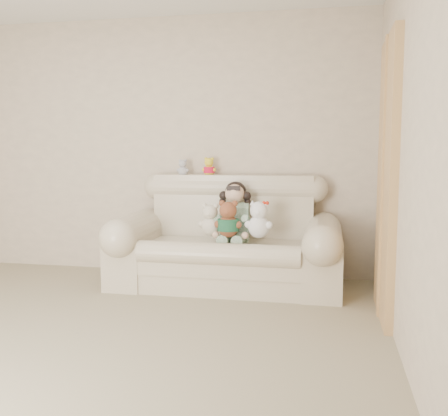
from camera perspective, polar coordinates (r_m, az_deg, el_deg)
floor at (r=3.45m, az=-21.76°, el=-15.71°), size 5.00×5.00×0.00m
wall_back at (r=5.46m, az=-7.79°, el=6.65°), size 4.50×0.00×4.50m
wall_right at (r=2.70m, az=21.31°, el=6.53°), size 0.00×5.00×5.00m
sofa at (r=4.80m, az=0.24°, el=-2.65°), size 2.10×0.95×1.03m
door_panel at (r=4.08m, az=17.43°, el=2.99°), size 0.06×0.90×2.10m
seated_child at (r=4.84m, az=1.19°, el=-0.33°), size 0.37×0.44×0.57m
brown_teddy at (r=4.61m, az=0.48°, el=-0.82°), size 0.29×0.26×0.38m
white_cat at (r=4.59m, az=3.84°, el=-0.83°), size 0.30×0.27×0.39m
cream_teddy at (r=4.69m, az=-1.50°, el=-0.94°), size 0.25×0.21×0.34m
yellow_mini_bear at (r=5.16m, az=-1.64°, el=4.73°), size 0.15×0.12×0.22m
grey_mini_plush at (r=5.20m, az=-4.52°, el=4.60°), size 0.15×0.14×0.20m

